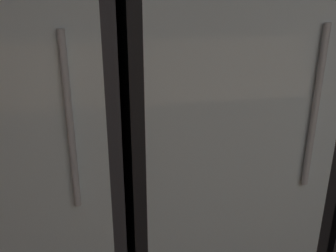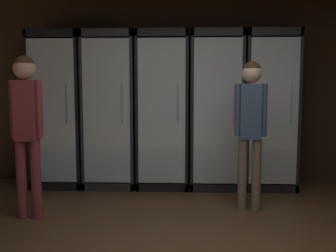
{
  "view_description": "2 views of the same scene",
  "coord_description": "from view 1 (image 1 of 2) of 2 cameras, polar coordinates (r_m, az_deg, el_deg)",
  "views": [
    {
      "loc": [
        -0.93,
        1.36,
        1.53
      ],
      "look_at": [
        -0.7,
        2.7,
        0.99
      ],
      "focal_mm": 41.67,
      "sensor_mm": 36.0,
      "label": 1
    },
    {
      "loc": [
        -0.26,
        -2.23,
        1.32
      ],
      "look_at": [
        -0.44,
        2.37,
        0.86
      ],
      "focal_mm": 38.96,
      "sensor_mm": 36.0,
      "label": 2
    }
  ],
  "objects": [
    {
      "name": "wall_back",
      "position": [
        1.91,
        20.07,
        16.64
      ],
      "size": [
        6.0,
        0.06,
        2.8
      ],
      "primitive_type": "cube",
      "color": "#382619",
      "rests_on": "ground"
    },
    {
      "name": "cooler_left",
      "position": [
        1.48,
        -20.76,
        0.32
      ],
      "size": [
        0.68,
        0.63,
        2.09
      ],
      "color": "#2B2B30",
      "rests_on": "ground"
    },
    {
      "name": "cooler_center",
      "position": [
        1.51,
        6.55,
        1.93
      ],
      "size": [
        0.68,
        0.63,
        2.09
      ],
      "color": "black",
      "rests_on": "ground"
    }
  ]
}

